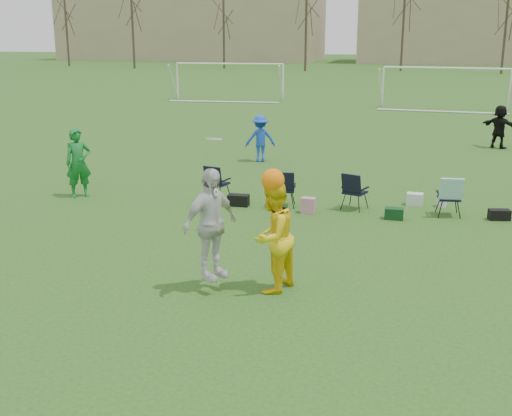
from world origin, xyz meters
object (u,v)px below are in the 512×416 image
(fielder_green_near, at_px, (78,163))
(goal_left, at_px, (229,71))
(fielder_black, at_px, (500,127))
(goal_mid, at_px, (446,76))
(fielder_blue, at_px, (260,138))
(center_contest, at_px, (246,230))

(fielder_green_near, height_order, goal_left, goal_left)
(goal_left, bearing_deg, fielder_black, -49.52)
(fielder_green_near, distance_m, goal_mid, 26.81)
(fielder_blue, distance_m, fielder_black, 9.85)
(goal_left, height_order, goal_mid, same)
(fielder_green_near, height_order, fielder_black, fielder_green_near)
(fielder_blue, xyz_separation_m, goal_left, (-7.31, 20.55, 1.10))
(fielder_blue, bearing_deg, goal_left, -92.94)
(goal_left, distance_m, goal_mid, 14.14)
(fielder_black, bearing_deg, goal_left, -12.13)
(fielder_black, bearing_deg, goal_mid, -50.13)
(fielder_black, xyz_separation_m, goal_left, (-15.77, 15.51, 1.08))
(fielder_black, height_order, goal_mid, goal_mid)
(center_contest, distance_m, goal_mid, 30.35)
(goal_mid, bearing_deg, fielder_black, -78.52)
(fielder_black, xyz_separation_m, goal_mid, (-1.77, 13.51, 1.08))
(fielder_green_near, bearing_deg, goal_left, 56.79)
(center_contest, xyz_separation_m, goal_mid, (4.06, 30.07, 0.81))
(fielder_green_near, bearing_deg, center_contest, -81.50)
(fielder_green_near, relative_size, fielder_black, 1.13)
(fielder_blue, xyz_separation_m, fielder_black, (8.47, 5.04, 0.03))
(fielder_blue, distance_m, goal_mid, 19.75)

